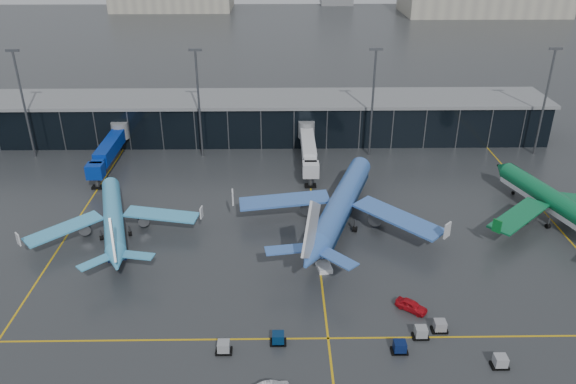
{
  "coord_description": "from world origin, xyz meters",
  "views": [
    {
      "loc": [
        3.6,
        -74.66,
        52.18
      ],
      "look_at": [
        5.0,
        18.0,
        6.0
      ],
      "focal_mm": 35.0,
      "sensor_mm": 36.0,
      "label": 1
    }
  ],
  "objects_px": {
    "airliner_arkefly": "(112,206)",
    "airliner_klm_near": "(342,189)",
    "baggage_carts": "(365,356)",
    "mobile_airstair": "(324,265)",
    "service_van_red": "(411,306)",
    "airliner_aer_lingus": "(559,192)"
  },
  "relations": [
    {
      "from": "airliner_arkefly",
      "to": "airliner_klm_near",
      "type": "height_order",
      "value": "airliner_klm_near"
    },
    {
      "from": "baggage_carts",
      "to": "mobile_airstair",
      "type": "relative_size",
      "value": 10.72
    },
    {
      "from": "airliner_arkefly",
      "to": "baggage_carts",
      "type": "bearing_deg",
      "value": -55.81
    },
    {
      "from": "baggage_carts",
      "to": "mobile_airstair",
      "type": "xyz_separation_m",
      "value": [
        -3.8,
        21.01,
        0.01
      ]
    },
    {
      "from": "airliner_arkefly",
      "to": "baggage_carts",
      "type": "distance_m",
      "value": 52.87
    },
    {
      "from": "baggage_carts",
      "to": "airliner_arkefly",
      "type": "bearing_deg",
      "value": 140.94
    },
    {
      "from": "service_van_red",
      "to": "mobile_airstair",
      "type": "bearing_deg",
      "value": 87.0
    },
    {
      "from": "airliner_klm_near",
      "to": "mobile_airstair",
      "type": "bearing_deg",
      "value": -86.58
    },
    {
      "from": "airliner_aer_lingus",
      "to": "airliner_klm_near",
      "type": "bearing_deg",
      "value": 164.02
    },
    {
      "from": "airliner_arkefly",
      "to": "service_van_red",
      "type": "height_order",
      "value": "airliner_arkefly"
    },
    {
      "from": "mobile_airstair",
      "to": "service_van_red",
      "type": "height_order",
      "value": "mobile_airstair"
    },
    {
      "from": "airliner_arkefly",
      "to": "mobile_airstair",
      "type": "distance_m",
      "value": 39.32
    },
    {
      "from": "airliner_arkefly",
      "to": "airliner_klm_near",
      "type": "relative_size",
      "value": 0.79
    },
    {
      "from": "airliner_klm_near",
      "to": "baggage_carts",
      "type": "height_order",
      "value": "airliner_klm_near"
    },
    {
      "from": "airliner_klm_near",
      "to": "baggage_carts",
      "type": "distance_m",
      "value": 36.69
    },
    {
      "from": "mobile_airstair",
      "to": "airliner_aer_lingus",
      "type": "bearing_deg",
      "value": 9.33
    },
    {
      "from": "airliner_klm_near",
      "to": "service_van_red",
      "type": "xyz_separation_m",
      "value": [
        7.73,
        -25.88,
        -6.24
      ]
    },
    {
      "from": "airliner_arkefly",
      "to": "mobile_airstair",
      "type": "relative_size",
      "value": 10.25
    },
    {
      "from": "baggage_carts",
      "to": "service_van_red",
      "type": "distance_m",
      "value": 13.13
    },
    {
      "from": "airliner_klm_near",
      "to": "mobile_airstair",
      "type": "xyz_separation_m",
      "value": [
        -4.26,
        -15.13,
        -6.27
      ]
    },
    {
      "from": "airliner_arkefly",
      "to": "airliner_aer_lingus",
      "type": "height_order",
      "value": "airliner_aer_lingus"
    },
    {
      "from": "airliner_klm_near",
      "to": "airliner_aer_lingus",
      "type": "relative_size",
      "value": 1.14
    }
  ]
}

